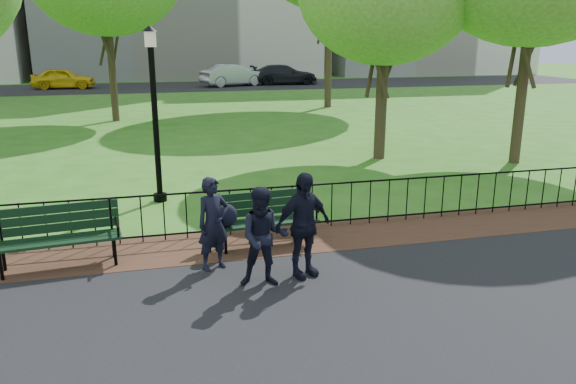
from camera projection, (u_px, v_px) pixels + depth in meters
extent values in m
plane|color=#30691B|center=(262.00, 277.00, 8.76)|extent=(120.00, 120.00, 0.00)
cube|color=#331E15|center=(246.00, 243.00, 10.16)|extent=(60.00, 1.60, 0.01)
cube|color=black|center=(166.00, 87.00, 41.44)|extent=(70.00, 9.00, 0.01)
cylinder|color=black|center=(240.00, 190.00, 10.39)|extent=(24.00, 0.04, 0.04)
cylinder|color=black|center=(241.00, 228.00, 10.60)|extent=(24.00, 0.04, 0.04)
cylinder|color=black|center=(240.00, 212.00, 10.51)|extent=(0.02, 0.02, 0.90)
cube|color=black|center=(267.00, 222.00, 9.92)|extent=(1.86, 0.62, 0.04)
cube|color=black|center=(263.00, 199.00, 10.07)|extent=(1.82, 0.17, 0.46)
cylinder|color=black|center=(226.00, 242.00, 9.57)|extent=(0.05, 0.05, 0.46)
cylinder|color=black|center=(312.00, 233.00, 10.05)|extent=(0.05, 0.05, 0.46)
cylinder|color=black|center=(221.00, 235.00, 9.91)|extent=(0.05, 0.05, 0.46)
cylinder|color=black|center=(305.00, 226.00, 10.39)|extent=(0.05, 0.05, 0.46)
cylinder|color=black|center=(219.00, 217.00, 9.61)|extent=(0.08, 0.57, 0.04)
cylinder|color=black|center=(313.00, 207.00, 10.13)|extent=(0.08, 0.57, 0.04)
ellipsoid|color=black|center=(226.00, 216.00, 9.54)|extent=(0.39, 0.28, 0.41)
cube|color=black|center=(58.00, 241.00, 8.93)|extent=(1.98, 0.72, 0.04)
cube|color=black|center=(56.00, 214.00, 9.09)|extent=(1.92, 0.25, 0.48)
cylinder|color=black|center=(1.00, 266.00, 8.54)|extent=(0.05, 0.05, 0.48)
cylinder|color=black|center=(115.00, 252.00, 9.10)|extent=(0.05, 0.05, 0.48)
cylinder|color=black|center=(4.00, 257.00, 8.89)|extent=(0.05, 0.05, 0.48)
cylinder|color=black|center=(113.00, 244.00, 9.45)|extent=(0.05, 0.05, 0.48)
cylinder|color=black|center=(117.00, 223.00, 9.19)|extent=(0.11, 0.60, 0.04)
cylinder|color=black|center=(160.00, 197.00, 12.77)|extent=(0.30, 0.30, 0.17)
cylinder|color=black|center=(156.00, 126.00, 12.33)|extent=(0.13, 0.13, 3.46)
cube|color=beige|center=(150.00, 39.00, 11.84)|extent=(0.24, 0.24, 0.32)
cone|color=black|center=(149.00, 28.00, 11.78)|extent=(0.35, 0.35, 0.13)
cylinder|color=#2D2116|center=(381.00, 109.00, 16.88)|extent=(0.34, 0.34, 3.03)
cylinder|color=#2D2116|center=(520.00, 101.00, 16.22)|extent=(0.31, 0.31, 3.60)
cylinder|color=#2D2116|center=(113.00, 76.00, 24.38)|extent=(0.31, 0.31, 3.91)
cylinder|color=#2D2116|center=(329.00, 56.00, 29.00)|extent=(0.35, 0.35, 5.27)
imported|color=black|center=(213.00, 224.00, 8.87)|extent=(0.64, 0.54, 1.51)
imported|color=black|center=(264.00, 237.00, 8.26)|extent=(0.79, 0.51, 1.52)
imported|color=black|center=(303.00, 225.00, 8.57)|extent=(1.05, 0.69, 1.66)
imported|color=yellow|center=(63.00, 78.00, 39.74)|extent=(4.39, 2.05, 1.45)
imported|color=#AAADB2|center=(233.00, 75.00, 41.89)|extent=(5.15, 3.25, 1.60)
imported|color=black|center=(284.00, 75.00, 43.36)|extent=(5.25, 2.37, 1.49)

